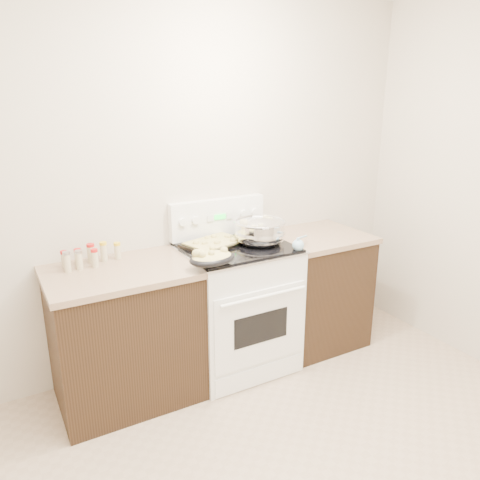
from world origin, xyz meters
TOP-DOWN VIEW (x-y plane):
  - room_shell at (0.00, 0.00)m, footprint 4.10×3.60m
  - counter_left at (-0.48, 1.43)m, footprint 0.93×0.67m
  - counter_right at (1.08, 1.43)m, footprint 0.73×0.67m
  - kitchen_range at (0.35, 1.42)m, footprint 0.78×0.73m
  - mixing_bowl at (0.53, 1.39)m, footprint 0.47×0.47m
  - roasting_pan at (0.02, 1.16)m, footprint 0.31×0.23m
  - baking_sheet at (0.22, 1.51)m, footprint 0.50×0.41m
  - wooden_spoon at (0.16, 1.45)m, footprint 0.21×0.18m
  - blue_ladle at (0.69, 1.15)m, footprint 0.23×0.20m
  - spice_jars at (-0.64, 1.60)m, footprint 0.38×0.15m

SIDE VIEW (x-z plane):
  - counter_left at x=-0.48m, z-range 0.00..0.92m
  - counter_right at x=1.08m, z-range 0.00..0.92m
  - kitchen_range at x=0.35m, z-range -0.12..1.10m
  - wooden_spoon at x=0.16m, z-range 0.93..0.98m
  - baking_sheet at x=0.22m, z-range 0.93..0.99m
  - blue_ladle at x=0.69m, z-range 0.93..1.03m
  - spice_jars at x=-0.64m, z-range 0.92..1.05m
  - roasting_pan at x=0.02m, z-range 0.94..1.05m
  - mixing_bowl at x=0.53m, z-range 0.92..1.14m
  - room_shell at x=0.00m, z-range 0.33..3.08m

